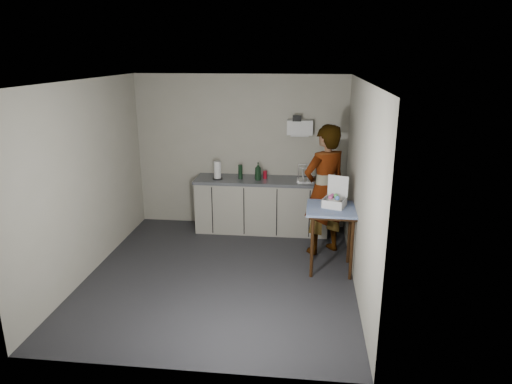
# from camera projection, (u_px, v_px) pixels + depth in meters

# --- Properties ---
(ground) EXTENTS (4.00, 4.00, 0.00)m
(ground) POSITION_uv_depth(u_px,v_px,m) (221.00, 274.00, 6.29)
(ground) COLOR #252529
(ground) RESTS_ON ground
(wall_back) EXTENTS (3.60, 0.02, 2.60)m
(wall_back) POSITION_uv_depth(u_px,v_px,m) (241.00, 152.00, 7.80)
(wall_back) COLOR #AFAC99
(wall_back) RESTS_ON ground
(wall_right) EXTENTS (0.02, 4.00, 2.60)m
(wall_right) POSITION_uv_depth(u_px,v_px,m) (359.00, 188.00, 5.72)
(wall_right) COLOR #AFAC99
(wall_right) RESTS_ON ground
(wall_left) EXTENTS (0.02, 4.00, 2.60)m
(wall_left) POSITION_uv_depth(u_px,v_px,m) (87.00, 180.00, 6.09)
(wall_left) COLOR #AFAC99
(wall_left) RESTS_ON ground
(ceiling) EXTENTS (3.60, 4.00, 0.01)m
(ceiling) POSITION_uv_depth(u_px,v_px,m) (216.00, 81.00, 5.53)
(ceiling) COLOR white
(ceiling) RESTS_ON wall_back
(kitchen_counter) EXTENTS (2.24, 0.62, 0.91)m
(kitchen_counter) POSITION_uv_depth(u_px,v_px,m) (262.00, 207.00, 7.73)
(kitchen_counter) COLOR black
(kitchen_counter) RESTS_ON ground
(wall_shelf) EXTENTS (0.42, 0.18, 0.37)m
(wall_shelf) POSITION_uv_depth(u_px,v_px,m) (300.00, 128.00, 7.49)
(wall_shelf) COLOR white
(wall_shelf) RESTS_ON ground
(side_table) EXTENTS (0.73, 0.73, 0.92)m
(side_table) POSITION_uv_depth(u_px,v_px,m) (333.00, 216.00, 6.20)
(side_table) COLOR #32170B
(side_table) RESTS_ON ground
(standing_man) EXTENTS (0.86, 0.80, 1.96)m
(standing_man) POSITION_uv_depth(u_px,v_px,m) (324.00, 190.00, 6.73)
(standing_man) COLOR #B2A593
(standing_man) RESTS_ON ground
(soap_bottle) EXTENTS (0.13, 0.13, 0.30)m
(soap_bottle) POSITION_uv_depth(u_px,v_px,m) (258.00, 171.00, 7.49)
(soap_bottle) COLOR black
(soap_bottle) RESTS_ON kitchen_counter
(soda_can) EXTENTS (0.07, 0.07, 0.13)m
(soda_can) POSITION_uv_depth(u_px,v_px,m) (265.00, 175.00, 7.62)
(soda_can) COLOR red
(soda_can) RESTS_ON kitchen_counter
(dark_bottle) EXTENTS (0.07, 0.07, 0.24)m
(dark_bottle) POSITION_uv_depth(u_px,v_px,m) (240.00, 172.00, 7.58)
(dark_bottle) COLOR black
(dark_bottle) RESTS_ON kitchen_counter
(paper_towel) EXTENTS (0.17, 0.17, 0.30)m
(paper_towel) POSITION_uv_depth(u_px,v_px,m) (217.00, 171.00, 7.56)
(paper_towel) COLOR black
(paper_towel) RESTS_ON kitchen_counter
(dish_rack) EXTENTS (0.36, 0.27, 0.25)m
(dish_rack) POSITION_uv_depth(u_px,v_px,m) (308.00, 177.00, 7.48)
(dish_rack) COLOR white
(dish_rack) RESTS_ON kitchen_counter
(bakery_box) EXTENTS (0.36, 0.37, 0.40)m
(bakery_box) POSITION_uv_depth(u_px,v_px,m) (335.00, 200.00, 6.21)
(bakery_box) COLOR white
(bakery_box) RESTS_ON side_table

